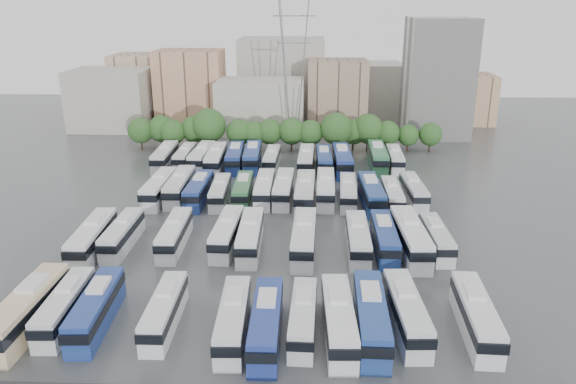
{
  "coord_description": "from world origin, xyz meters",
  "views": [
    {
      "loc": [
        5.35,
        -70.13,
        30.37
      ],
      "look_at": [
        2.36,
        7.95,
        3.0
      ],
      "focal_mm": 35.0,
      "sensor_mm": 36.0,
      "label": 1
    }
  ],
  "objects_px": {
    "bus_r0_s2": "(96,308)",
    "bus_r0_s6": "(233,319)",
    "bus_r2_s11": "(371,193)",
    "bus_r2_s13": "(414,191)",
    "bus_r0_s10": "(371,316)",
    "bus_r3_s0": "(165,156)",
    "bus_r0_s4": "(164,310)",
    "bus_r1_s0": "(92,237)",
    "bus_r0_s9": "(339,319)",
    "bus_r2_s2": "(180,186)",
    "bus_r1_s13": "(436,238)",
    "electricity_pylon": "(294,55)",
    "bus_r2_s9": "(326,188)",
    "bus_r0_s1": "(65,306)",
    "bus_r1_s5": "(227,232)",
    "bus_r3_s9": "(324,160)",
    "bus_r3_s12": "(378,157)",
    "bus_r2_s10": "(348,192)",
    "bus_r0_s7": "(266,322)",
    "bus_r2_s8": "(305,192)",
    "bus_r2_s3": "(199,190)",
    "bus_r0_s11": "(406,312)",
    "bus_r3_s5": "(252,156)",
    "bus_r0_s8": "(303,317)",
    "bus_r1_s6": "(250,235)",
    "bus_r3_s13": "(395,158)",
    "bus_r2_s1": "(159,188)",
    "bus_r2_s12": "(392,195)",
    "bus_r2_s5": "(243,190)",
    "bus_r1_s10": "(358,238)",
    "bus_r3_s4": "(235,157)",
    "bus_r3_s3": "(216,159)",
    "bus_r1_s1": "(122,234)",
    "bus_r1_s12": "(410,237)",
    "apartment_tower": "(438,78)",
    "bus_r1_s8": "(304,237)",
    "bus_r3_s10": "(342,160)",
    "bus_r0_s13": "(476,315)",
    "bus_r2_s7": "(284,188)",
    "bus_r3_s2": "(202,157)",
    "bus_r0_s0": "(27,309)",
    "bus_r2_s6": "(264,188)",
    "bus_r3_s8": "(306,160)",
    "bus_r3_s6": "(272,159)",
    "bus_r1_s11": "(384,237)",
    "bus_r3_s1": "(185,156)",
    "bus_r2_s4": "(220,192)"
  },
  "relations": [
    {
      "from": "bus_r0_s2",
      "to": "bus_r0_s6",
      "type": "bearing_deg",
      "value": -8.46
    },
    {
      "from": "bus_r2_s3",
      "to": "bus_r3_s9",
      "type": "bearing_deg",
      "value": 42.41
    },
    {
      "from": "bus_r1_s13",
      "to": "bus_r2_s6",
      "type": "xyz_separation_m",
      "value": [
        -23.02,
        17.73,
        0.16
      ]
    },
    {
      "from": "bus_r3_s2",
      "to": "bus_r2_s7",
      "type": "bearing_deg",
      "value": -45.21
    },
    {
      "from": "bus_r2_s11",
      "to": "bus_r3_s4",
      "type": "bearing_deg",
      "value": 137.89
    },
    {
      "from": "bus_r1_s5",
      "to": "bus_r3_s9",
      "type": "xyz_separation_m",
      "value": [
        13.13,
        33.83,
        0.01
      ]
    },
    {
      "from": "bus_r1_s5",
      "to": "bus_r3_s6",
      "type": "bearing_deg",
      "value": 86.81
    },
    {
      "from": "electricity_pylon",
      "to": "bus_r3_s9",
      "type": "height_order",
      "value": "electricity_pylon"
    },
    {
      "from": "bus_r1_s13",
      "to": "electricity_pylon",
      "type": "bearing_deg",
      "value": 108.47
    },
    {
      "from": "bus_r2_s8",
      "to": "bus_r2_s12",
      "type": "bearing_deg",
      "value": -0.27
    },
    {
      "from": "electricity_pylon",
      "to": "bus_r0_s4",
      "type": "xyz_separation_m",
      "value": [
        -10.38,
        -73.34,
        -16.94
      ]
    },
    {
      "from": "bus_r2_s2",
      "to": "bus_r3_s9",
      "type": "bearing_deg",
      "value": 34.51
    },
    {
      "from": "bus_r2_s11",
      "to": "bus_r2_s13",
      "type": "height_order",
      "value": "bus_r2_s11"
    },
    {
      "from": "bus_r2_s10",
      "to": "bus_r0_s7",
      "type": "bearing_deg",
      "value": -102.09
    },
    {
      "from": "electricity_pylon",
      "to": "bus_r2_s5",
      "type": "relative_size",
      "value": 2.93
    },
    {
      "from": "bus_r3_s10",
      "to": "bus_r0_s13",
      "type": "bearing_deg",
      "value": -80.6
    },
    {
      "from": "bus_r0_s9",
      "to": "bus_r2_s2",
      "type": "height_order",
      "value": "bus_r2_s2"
    },
    {
      "from": "bus_r2_s8",
      "to": "bus_r2_s9",
      "type": "bearing_deg",
      "value": 32.7
    },
    {
      "from": "bus_r1_s5",
      "to": "bus_r1_s13",
      "type": "height_order",
      "value": "bus_r1_s5"
    },
    {
      "from": "bus_r0_s9",
      "to": "bus_r1_s1",
      "type": "height_order",
      "value": "bus_r0_s9"
    },
    {
      "from": "bus_r1_s11",
      "to": "bus_r3_s6",
      "type": "relative_size",
      "value": 1.06
    },
    {
      "from": "bus_r1_s6",
      "to": "bus_r3_s13",
      "type": "height_order",
      "value": "bus_r1_s6"
    },
    {
      "from": "bus_r2_s8",
      "to": "bus_r3_s3",
      "type": "height_order",
      "value": "bus_r3_s3"
    },
    {
      "from": "bus_r3_s13",
      "to": "bus_r3_s9",
      "type": "bearing_deg",
      "value": -169.35
    },
    {
      "from": "bus_r2_s11",
      "to": "bus_r3_s12",
      "type": "bearing_deg",
      "value": 78.69
    },
    {
      "from": "bus_r1_s1",
      "to": "electricity_pylon",
      "type": "bearing_deg",
      "value": 70.34
    },
    {
      "from": "bus_r3_s4",
      "to": "bus_r2_s9",
      "type": "bearing_deg",
      "value": -49.19
    },
    {
      "from": "bus_r0_s10",
      "to": "bus_r3_s0",
      "type": "xyz_separation_m",
      "value": [
        -33.01,
        54.43,
        -0.03
      ]
    },
    {
      "from": "electricity_pylon",
      "to": "bus_r1_s12",
      "type": "height_order",
      "value": "electricity_pylon"
    },
    {
      "from": "bus_r1_s0",
      "to": "bus_r3_s8",
      "type": "xyz_separation_m",
      "value": [
        26.34,
        36.18,
        -0.06
      ]
    },
    {
      "from": "bus_r2_s8",
      "to": "bus_r3_s2",
      "type": "height_order",
      "value": "bus_r2_s8"
    },
    {
      "from": "bus_r1_s5",
      "to": "bus_r3_s10",
      "type": "height_order",
      "value": "bus_r3_s10"
    },
    {
      "from": "bus_r1_s8",
      "to": "bus_r3_s8",
      "type": "height_order",
      "value": "bus_r1_s8"
    },
    {
      "from": "bus_r1_s10",
      "to": "bus_r3_s4",
      "type": "xyz_separation_m",
      "value": [
        -19.98,
        36.14,
        0.13
      ]
    },
    {
      "from": "bus_r2_s2",
      "to": "bus_r2_s7",
      "type": "xyz_separation_m",
      "value": [
        16.45,
        -0.2,
        -0.08
      ]
    },
    {
      "from": "bus_r1_s1",
      "to": "bus_r2_s10",
      "type": "distance_m",
      "value": 34.46
    },
    {
      "from": "bus_r2_s1",
      "to": "electricity_pylon",
      "type": "bearing_deg",
      "value": 63.49
    },
    {
      "from": "bus_r0_s0",
      "to": "bus_r1_s0",
      "type": "bearing_deg",
      "value": 91.32
    },
    {
      "from": "bus_r0_s11",
      "to": "bus_r3_s5",
      "type": "height_order",
      "value": "bus_r3_s5"
    },
    {
      "from": "bus_r0_s10",
      "to": "bus_r2_s4",
      "type": "distance_m",
      "value": 40.64
    },
    {
      "from": "bus_r0_s4",
      "to": "bus_r1_s0",
      "type": "distance_m",
      "value": 20.84
    },
    {
      "from": "bus_r0_s8",
      "to": "bus_r0_s11",
      "type": "relative_size",
      "value": 0.9
    },
    {
      "from": "bus_r2_s8",
      "to": "bus_r3_s1",
      "type": "distance_m",
      "value": 30.46
    },
    {
      "from": "bus_r1_s8",
      "to": "apartment_tower",
      "type": "bearing_deg",
      "value": 67.48
    },
    {
      "from": "bus_r2_s1",
      "to": "bus_r2_s12",
      "type": "relative_size",
      "value": 1.13
    },
    {
      "from": "bus_r1_s6",
      "to": "bus_r2_s5",
      "type": "distance_m",
      "value": 18.08
    },
    {
      "from": "bus_r1_s12",
      "to": "bus_r0_s2",
      "type": "bearing_deg",
      "value": -154.09
    },
    {
      "from": "bus_r2_s9",
      "to": "bus_r0_s1",
      "type": "bearing_deg",
      "value": -124.62
    },
    {
      "from": "bus_r2_s8",
      "to": "bus_r2_s12",
      "type": "height_order",
      "value": "bus_r2_s8"
    },
    {
      "from": "apartment_tower",
      "to": "bus_r1_s8",
      "type": "xyz_separation_m",
      "value": [
        -29.11,
        -64.14,
        -11.01
      ]
    }
  ]
}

